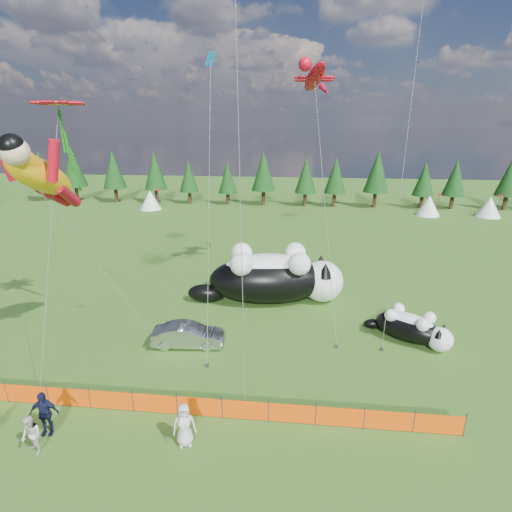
{
  "coord_description": "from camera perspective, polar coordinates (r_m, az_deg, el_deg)",
  "views": [
    {
      "loc": [
        3.97,
        -17.02,
        12.17
      ],
      "look_at": [
        1.72,
        4.0,
        5.16
      ],
      "focal_mm": 28.0,
      "sensor_mm": 36.0,
      "label": 1
    }
  ],
  "objects": [
    {
      "name": "ground",
      "position": [
        21.3,
        -6.0,
        -16.61
      ],
      "size": [
        160.0,
        160.0,
        0.0
      ],
      "primitive_type": "plane",
      "color": "#153A0A",
      "rests_on": "ground"
    },
    {
      "name": "flower_kite",
      "position": [
        24.05,
        -26.37,
        18.57
      ],
      "size": [
        3.26,
        7.8,
        14.4
      ],
      "color": "red",
      "rests_on": "ground"
    },
    {
      "name": "tree_line",
      "position": [
        62.69,
        2.49,
        10.85
      ],
      "size": [
        90.0,
        4.0,
        8.0
      ],
      "primitive_type": null,
      "color": "black",
      "rests_on": "ground"
    },
    {
      "name": "safety_fence",
      "position": [
        18.67,
        -8.07,
        -20.54
      ],
      "size": [
        22.06,
        0.06,
        1.1
      ],
      "color": "#262626",
      "rests_on": "ground"
    },
    {
      "name": "spectator_b",
      "position": [
        18.82,
        -29.46,
        -21.47
      ],
      "size": [
        0.94,
        0.83,
        1.66
      ],
      "primitive_type": "imported",
      "rotation": [
        0.0,
        0.0,
        -0.54
      ],
      "color": "silver",
      "rests_on": "ground"
    },
    {
      "name": "cat_large",
      "position": [
        28.34,
        2.69,
        -2.9
      ],
      "size": [
        11.13,
        4.94,
        4.02
      ],
      "rotation": [
        0.0,
        0.0,
        0.13
      ],
      "color": "black",
      "rests_on": "ground"
    },
    {
      "name": "spectator_c",
      "position": [
        19.45,
        -28.0,
        -19.22
      ],
      "size": [
        1.24,
        0.77,
        1.98
      ],
      "primitive_type": "imported",
      "rotation": [
        0.0,
        0.0,
        0.16
      ],
      "color": "#131636",
      "rests_on": "ground"
    },
    {
      "name": "gecko_kite",
      "position": [
        29.95,
        8.37,
        23.94
      ],
      "size": [
        4.03,
        12.57,
        17.8
      ],
      "color": "red",
      "rests_on": "ground"
    },
    {
      "name": "festival_tents",
      "position": [
        58.46,
        13.03,
        7.26
      ],
      "size": [
        50.0,
        3.2,
        2.8
      ],
      "primitive_type": null,
      "color": "white",
      "rests_on": "ground"
    },
    {
      "name": "diamond_kite_c",
      "position": [
        15.89,
        -2.91,
        31.48
      ],
      "size": [
        0.95,
        1.41,
        17.64
      ],
      "color": "blue",
      "rests_on": "ground"
    },
    {
      "name": "cat_small",
      "position": [
        25.33,
        21.37,
        -9.45
      ],
      "size": [
        4.61,
        3.74,
        1.9
      ],
      "rotation": [
        0.0,
        0.0,
        -0.6
      ],
      "color": "black",
      "rests_on": "ground"
    },
    {
      "name": "superhero_kite",
      "position": [
        21.5,
        -28.41,
        10.08
      ],
      "size": [
        6.63,
        5.11,
        12.56
      ],
      "color": "#F2A80C",
      "rests_on": "ground"
    },
    {
      "name": "car",
      "position": [
        23.6,
        -9.68,
        -11.09
      ],
      "size": [
        4.19,
        1.77,
        1.35
      ],
      "primitive_type": "imported",
      "rotation": [
        0.0,
        0.0,
        1.66
      ],
      "color": "#ACABB0",
      "rests_on": "ground"
    },
    {
      "name": "spectator_e",
      "position": [
        17.26,
        -10.19,
        -22.64
      ],
      "size": [
        1.04,
        0.83,
        1.86
      ],
      "primitive_type": "imported",
      "rotation": [
        0.0,
        0.0,
        0.29
      ],
      "color": "silver",
      "rests_on": "ground"
    },
    {
      "name": "diamond_kite_a",
      "position": [
        23.77,
        -6.53,
        24.36
      ],
      "size": [
        0.84,
        6.27,
        16.61
      ],
      "color": "blue",
      "rests_on": "ground"
    }
  ]
}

